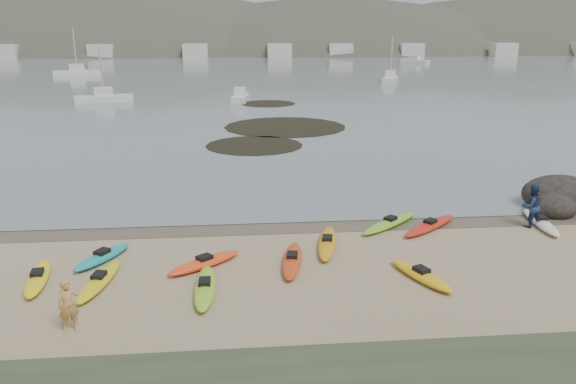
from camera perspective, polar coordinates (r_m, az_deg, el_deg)
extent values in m
plane|color=tan|center=(25.82, 0.00, -3.19)|extent=(600.00, 600.00, 0.00)
plane|color=brown|center=(25.53, 0.06, -3.41)|extent=(60.00, 60.00, 0.00)
plane|color=slate|center=(324.34, -5.08, 14.83)|extent=(1200.00, 1200.00, 0.00)
ellipsoid|color=#FF4716|center=(21.44, -8.47, -7.12)|extent=(2.97, 2.56, 0.34)
ellipsoid|color=red|center=(21.42, 0.43, -6.95)|extent=(1.27, 3.62, 0.34)
ellipsoid|color=teal|center=(22.88, -18.32, -6.26)|extent=(2.07, 2.92, 0.34)
ellipsoid|color=yellow|center=(20.76, 13.37, -8.21)|extent=(1.85, 3.19, 0.34)
ellipsoid|color=#7AC928|center=(25.79, 10.35, -3.09)|extent=(3.53, 3.23, 0.34)
ellipsoid|color=orange|center=(23.13, 4.01, -5.17)|extent=(1.49, 3.93, 0.34)
ellipsoid|color=red|center=(25.81, 14.23, -3.33)|extent=(3.43, 3.02, 0.34)
ellipsoid|color=white|center=(27.92, 24.29, -2.81)|extent=(1.15, 3.76, 0.34)
ellipsoid|color=#96D129|center=(19.53, -8.44, -9.56)|extent=(0.73, 3.54, 0.34)
ellipsoid|color=yellow|center=(21.84, -24.07, -7.99)|extent=(1.16, 3.30, 0.34)
ellipsoid|color=yellow|center=(20.86, -18.61, -8.54)|extent=(1.27, 3.58, 0.34)
imported|color=tan|center=(17.98, -21.42, -10.71)|extent=(0.70, 0.61, 1.63)
imported|color=navy|center=(27.34, 23.52, -1.31)|extent=(1.04, 0.86, 1.96)
ellipsoid|color=black|center=(31.31, 25.82, -0.79)|extent=(3.80, 2.95, 1.90)
ellipsoid|color=black|center=(29.77, 25.40, -1.76)|extent=(2.11, 1.90, 1.27)
cylinder|color=black|center=(42.77, -3.44, 4.74)|extent=(7.37, 7.37, 0.04)
cylinder|color=black|center=(50.81, -0.29, 6.63)|extent=(10.92, 10.92, 0.04)
cylinder|color=black|center=(66.55, -2.04, 8.95)|extent=(6.37, 6.37, 0.04)
cube|color=silver|center=(71.42, -18.21, 9.02)|extent=(6.94, 3.60, 0.94)
cube|color=silver|center=(69.09, -4.86, 9.51)|extent=(2.36, 6.30, 0.86)
cube|color=silver|center=(94.79, 10.35, 11.22)|extent=(4.40, 7.38, 1.00)
cube|color=silver|center=(111.94, -20.63, 11.25)|extent=(8.62, 4.43, 1.16)
cube|color=silver|center=(145.09, 12.74, 12.80)|extent=(6.32, 6.80, 1.02)
ellipsoid|color=#384235|center=(224.93, -16.43, 8.95)|extent=(220.00, 120.00, 80.00)
ellipsoid|color=#384235|center=(218.75, 4.60, 10.07)|extent=(200.00, 110.00, 68.00)
ellipsoid|color=#384235|center=(256.67, 23.50, 9.32)|extent=(230.00, 130.00, 76.00)
cube|color=beige|center=(180.95, -26.62, 12.63)|extent=(7.00, 5.00, 4.00)
cube|color=beige|center=(173.95, -19.05, 13.36)|extent=(7.00, 5.00, 4.00)
cube|color=beige|center=(170.08, -10.94, 13.88)|extent=(7.00, 5.00, 4.00)
cube|color=beige|center=(169.55, -2.59, 14.15)|extent=(7.00, 5.00, 4.00)
cube|color=beige|center=(172.39, 5.65, 14.12)|extent=(7.00, 5.00, 4.00)
cube|color=beige|center=(178.44, 13.47, 13.84)|extent=(7.00, 5.00, 4.00)
cube|color=beige|center=(187.40, 20.64, 13.37)|extent=(7.00, 5.00, 4.00)
cube|color=beige|center=(198.86, 27.04, 12.77)|extent=(7.00, 5.00, 4.00)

